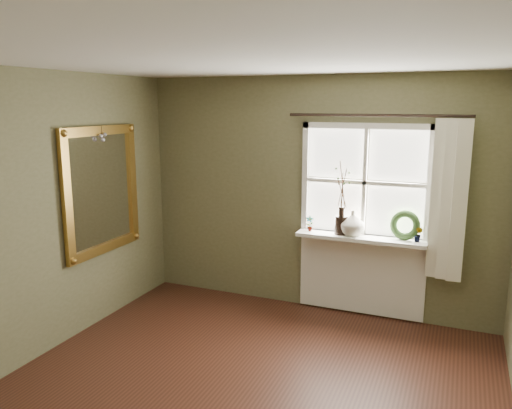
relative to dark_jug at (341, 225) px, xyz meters
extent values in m
plane|color=silver|center=(-0.34, -2.12, 1.58)|extent=(4.50, 4.50, 0.00)
cube|color=#656342|center=(-0.34, 0.18, 0.28)|extent=(4.00, 0.10, 2.60)
cube|color=#656342|center=(-2.39, -2.12, 0.28)|extent=(0.10, 4.50, 2.60)
cube|color=white|center=(0.21, 0.10, -0.13)|extent=(1.36, 0.06, 0.06)
cube|color=white|center=(0.21, 0.10, 1.05)|extent=(1.36, 0.06, 0.06)
cube|color=white|center=(-0.44, 0.10, 0.46)|extent=(0.06, 0.06, 1.24)
cube|color=white|center=(0.86, 0.10, 0.46)|extent=(0.06, 0.06, 1.24)
cube|color=white|center=(0.21, 0.10, 0.46)|extent=(1.24, 0.05, 0.04)
cube|color=white|center=(0.21, 0.10, 0.46)|extent=(0.04, 0.05, 1.12)
cube|color=white|center=(-0.11, 0.12, 0.75)|extent=(0.59, 0.01, 0.53)
cube|color=white|center=(0.54, 0.12, 0.75)|extent=(0.59, 0.01, 0.53)
cube|color=white|center=(-0.11, 0.12, 0.16)|extent=(0.59, 0.01, 0.53)
cube|color=white|center=(0.54, 0.12, 0.16)|extent=(0.59, 0.01, 0.53)
cube|color=white|center=(0.21, 0.00, -0.12)|extent=(1.36, 0.26, 0.04)
cube|color=white|center=(0.21, 0.11, -0.56)|extent=(1.36, 0.04, 0.88)
cylinder|color=black|center=(0.00, 0.00, 0.00)|extent=(0.17, 0.17, 0.20)
imported|color=beige|center=(0.12, 0.00, 0.03)|extent=(0.33, 0.33, 0.27)
torus|color=#2C4820|center=(0.65, 0.04, 0.02)|extent=(0.33, 0.19, 0.32)
imported|color=#2C4820|center=(-0.35, 0.00, -0.02)|extent=(0.10, 0.08, 0.17)
imported|color=#2C4820|center=(0.79, 0.00, -0.02)|extent=(0.10, 0.09, 0.16)
cube|color=silver|center=(1.05, 0.01, 0.34)|extent=(0.36, 0.12, 1.59)
cylinder|color=black|center=(0.31, 0.05, 1.16)|extent=(1.84, 0.03, 0.03)
cube|color=white|center=(-2.31, -1.03, 0.39)|extent=(0.02, 0.92, 1.14)
cube|color=#A87B31|center=(-2.30, -1.03, 1.01)|extent=(0.05, 1.12, 0.10)
cube|color=#A87B31|center=(-2.30, -1.03, -0.23)|extent=(0.05, 1.12, 0.10)
cube|color=#A87B31|center=(-2.30, -1.54, 0.39)|extent=(0.05, 0.10, 1.14)
cube|color=#A87B31|center=(-2.30, -0.52, 0.39)|extent=(0.05, 0.10, 1.14)
sphere|color=silver|center=(-2.25, -1.06, 0.95)|extent=(0.04, 0.04, 0.04)
sphere|color=silver|center=(-2.25, -1.03, 0.91)|extent=(0.04, 0.04, 0.04)
sphere|color=silver|center=(-2.25, -1.00, 0.96)|extent=(0.04, 0.04, 0.04)
camera|label=1|loc=(1.15, -5.13, 1.28)|focal=35.00mm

